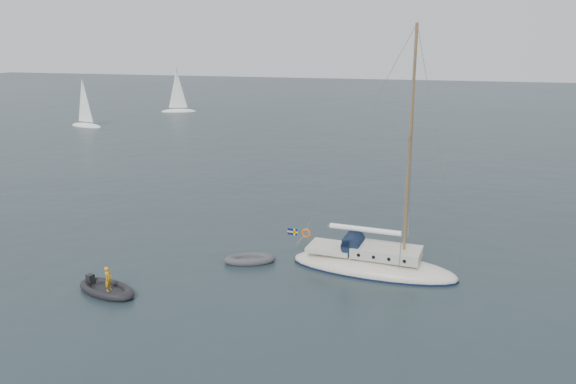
# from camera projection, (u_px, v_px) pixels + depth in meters

# --- Properties ---
(ground) EXTENTS (300.00, 300.00, 0.00)m
(ground) POSITION_uv_depth(u_px,v_px,m) (300.00, 267.00, 31.18)
(ground) COLOR black
(ground) RESTS_ON ground
(sailboat) EXTENTS (9.57, 2.87, 13.62)m
(sailboat) POSITION_uv_depth(u_px,v_px,m) (374.00, 253.00, 30.44)
(sailboat) COLOR white
(sailboat) RESTS_ON ground
(dinghy) EXTENTS (2.92, 1.32, 0.42)m
(dinghy) POSITION_uv_depth(u_px,v_px,m) (250.00, 259.00, 31.80)
(dinghy) COLOR #434348
(dinghy) RESTS_ON ground
(rib) EXTENTS (3.58, 1.63, 1.44)m
(rib) POSITION_uv_depth(u_px,v_px,m) (106.00, 289.00, 28.01)
(rib) COLOR black
(rib) RESTS_ON ground
(distant_yacht_c) EXTENTS (5.95, 3.17, 7.88)m
(distant_yacht_c) POSITION_uv_depth(u_px,v_px,m) (178.00, 92.00, 96.00)
(distant_yacht_c) COLOR white
(distant_yacht_c) RESTS_ON ground
(distant_yacht_a) EXTENTS (5.83, 3.11, 7.72)m
(distant_yacht_a) POSITION_uv_depth(u_px,v_px,m) (84.00, 104.00, 79.89)
(distant_yacht_a) COLOR white
(distant_yacht_a) RESTS_ON ground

